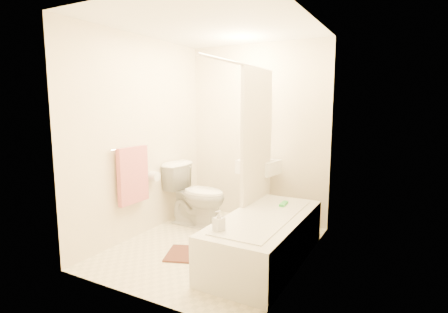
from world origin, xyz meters
The scene contains 17 objects.
floor centered at (0.00, 0.00, 0.00)m, with size 2.40×2.40×0.00m, color beige.
ceiling centered at (0.00, 0.00, 2.40)m, with size 2.40×2.40×0.00m, color white.
wall_back centered at (0.00, 1.20, 1.20)m, with size 2.00×0.02×2.40m, color beige.
wall_left centered at (-1.00, 0.00, 1.20)m, with size 0.02×2.40×2.40m, color beige.
wall_right centered at (1.00, 0.00, 1.20)m, with size 0.02×2.40×2.40m, color beige.
mirror centered at (0.00, 1.18, 1.50)m, with size 0.40×0.03×0.55m, color white.
curtain_rod centered at (0.30, 0.10, 2.00)m, with size 0.03×0.03×1.70m, color silver.
shower_curtain centered at (0.30, 0.50, 1.22)m, with size 0.04×0.80×1.55m, color silver.
towel_bar centered at (-0.96, -0.25, 1.10)m, with size 0.02×0.02×0.60m, color silver.
towel centered at (-0.93, -0.25, 0.78)m, with size 0.06×0.45×0.66m, color #CC7266.
toilet_paper centered at (-0.93, 0.12, 0.70)m, with size 0.12×0.12×0.11m, color white.
toilet centered at (-0.57, 0.53, 0.41)m, with size 0.47×0.83×0.82m, color white.
sink centered at (0.15, 0.95, 0.48)m, with size 0.49×0.39×0.95m, color white, non-canonical shape.
bathtub centered at (0.63, -0.04, 0.23)m, with size 0.73×1.67×0.47m, color silver, non-canonical shape.
bath_mat centered at (-0.08, -0.29, 0.01)m, with size 0.56×0.42×0.02m, color #53231B.
soap_bottle centered at (0.43, -0.63, 0.56)m, with size 0.09×0.09×0.19m, color white.
scrub_brush centered at (0.68, 0.40, 0.49)m, with size 0.05×0.18×0.04m, color green.
Camera 1 is at (1.90, -3.23, 1.59)m, focal length 28.00 mm.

